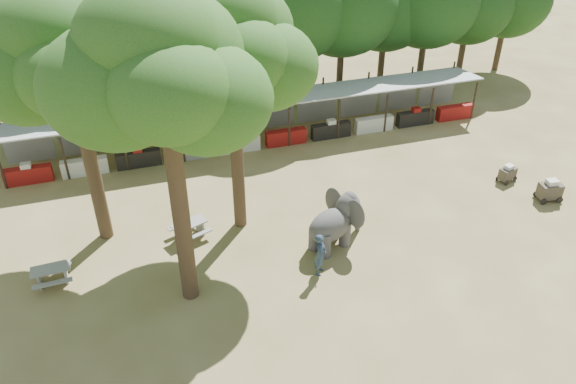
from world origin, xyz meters
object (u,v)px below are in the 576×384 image
object	(u,v)px
handler	(320,254)
picnic_table_near	(52,273)
yard_tree_center	(158,71)
picnic_table_far	(190,228)
cart_front	(550,190)
yard_tree_left	(65,60)
elephant	(336,221)
yard_tree_back	(226,43)
cart_back	(508,173)

from	to	relation	value
handler	picnic_table_near	world-z (taller)	handler
yard_tree_center	picnic_table_far	distance (m)	9.42
picnic_table_near	cart_front	size ratio (longest dim) A/B	1.24
yard_tree_left	picnic_table_near	bearing A→B (deg)	-126.18
yard_tree_center	elephant	bearing A→B (deg)	9.43
handler	elephant	bearing A→B (deg)	-5.09
yard_tree_back	cart_front	bearing A→B (deg)	-10.68
picnic_table_far	cart_back	size ratio (longest dim) A/B	1.77
yard_tree_left	picnic_table_far	bearing A→B (deg)	-21.59
yard_tree_left	cart_back	distance (m)	21.79
picnic_table_far	yard_tree_left	bearing A→B (deg)	137.14
elephant	yard_tree_back	bearing A→B (deg)	119.45
picnic_table_near	yard_tree_center	bearing A→B (deg)	-26.13
picnic_table_far	picnic_table_near	bearing A→B (deg)	171.66
yard_tree_back	elephant	world-z (taller)	yard_tree_back
cart_back	picnic_table_near	bearing A→B (deg)	166.17
yard_tree_left	picnic_table_far	size ratio (longest dim) A/B	5.67
cart_back	yard_tree_center	bearing A→B (deg)	174.14
cart_front	cart_back	bearing A→B (deg)	120.10
yard_tree_center	elephant	world-z (taller)	yard_tree_center
yard_tree_left	picnic_table_far	world-z (taller)	yard_tree_left
picnic_table_far	cart_front	size ratio (longest dim) A/B	1.52
yard_tree_center	picnic_table_far	size ratio (longest dim) A/B	6.20
yard_tree_left	yard_tree_back	world-z (taller)	yard_tree_back
picnic_table_near	cart_back	xyz separation A→B (m)	(22.35, 1.11, -0.04)
elephant	picnic_table_far	xyz separation A→B (m)	(-6.06, 2.39, -0.68)
elephant	handler	size ratio (longest dim) A/B	1.65
yard_tree_center	cart_front	world-z (taller)	yard_tree_center
yard_tree_left	elephant	world-z (taller)	yard_tree_left
picnic_table_far	cart_back	bearing A→B (deg)	-22.02
picnic_table_far	cart_front	world-z (taller)	cart_front
yard_tree_left	handler	size ratio (longest dim) A/B	5.72
picnic_table_far	cart_back	world-z (taller)	cart_back
picnic_table_near	yard_tree_left	bearing A→B (deg)	51.15
yard_tree_back	handler	size ratio (longest dim) A/B	5.90
cart_back	picnic_table_far	bearing A→B (deg)	162.57
yard_tree_center	picnic_table_near	xyz separation A→B (m)	(-5.05, 2.19, -8.71)
picnic_table_near	handler	bearing A→B (deg)	-17.12
picnic_table_near	cart_front	xyz separation A→B (m)	(23.20, -1.05, 0.07)
handler	picnic_table_far	bearing A→B (deg)	83.73
yard_tree_back	picnic_table_near	bearing A→B (deg)	-167.35
yard_tree_center	yard_tree_back	size ratio (longest dim) A/B	1.06
yard_tree_center	handler	world-z (taller)	yard_tree_center
yard_tree_left	cart_back	bearing A→B (deg)	-4.78
yard_tree_back	yard_tree_left	bearing A→B (deg)	170.54
elephant	yard_tree_left	bearing A→B (deg)	134.97
elephant	cart_back	world-z (taller)	elephant
cart_front	elephant	bearing A→B (deg)	-171.40
yard_tree_left	elephant	xyz separation A→B (m)	(9.80, -3.87, -7.02)
yard_tree_center	handler	bearing A→B (deg)	-5.38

